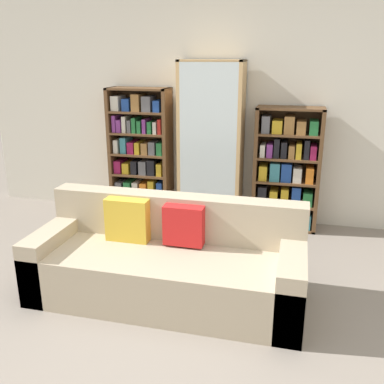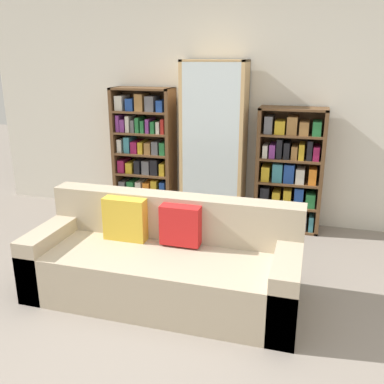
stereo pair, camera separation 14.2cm
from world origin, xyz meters
The scene contains 7 objects.
ground_plane centered at (0.00, 0.00, 0.00)m, with size 16.00×16.00×0.00m, color gray.
wall_back centered at (0.00, 2.65, 1.35)m, with size 6.17×0.06×2.70m.
couch centered at (-0.17, 0.70, 0.28)m, with size 2.14×0.82×0.79m.
bookshelf_left centered at (-1.03, 2.45, 0.75)m, with size 0.72×0.32×1.54m.
display_cabinet centered at (-0.17, 2.43, 0.92)m, with size 0.71×0.36×1.85m.
bookshelf_right centered at (0.68, 2.45, 0.66)m, with size 0.72×0.32×1.36m.
wine_bottle centered at (0.31, 1.39, 0.16)m, with size 0.08×0.08×0.39m.
Camera 2 is at (0.92, -2.23, 1.89)m, focal length 40.00 mm.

